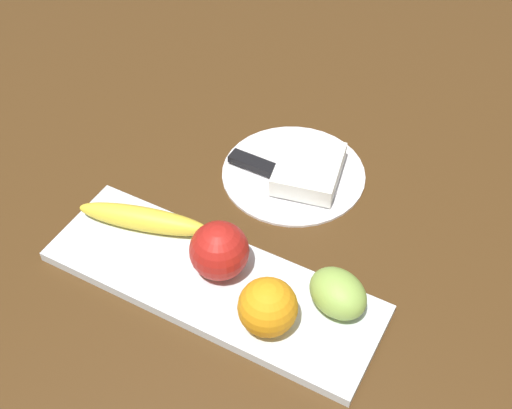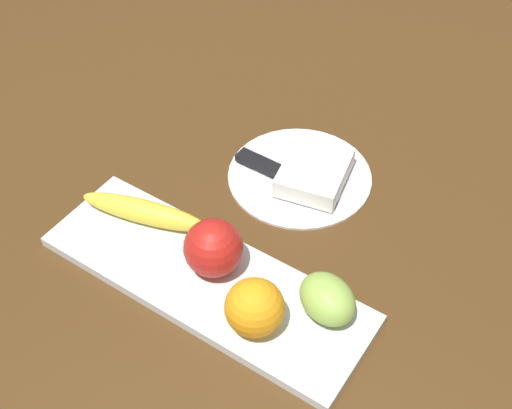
% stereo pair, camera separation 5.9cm
% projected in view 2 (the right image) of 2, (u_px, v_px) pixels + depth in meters
% --- Properties ---
extents(ground_plane, '(2.40, 2.40, 0.00)m').
position_uv_depth(ground_plane, '(216.00, 296.00, 0.90)').
color(ground_plane, '#492E15').
extents(fruit_tray, '(0.47, 0.15, 0.02)m').
position_uv_depth(fruit_tray, '(205.00, 279.00, 0.91)').
color(fruit_tray, silver).
rests_on(fruit_tray, ground_plane).
extents(apple, '(0.08, 0.08, 0.08)m').
position_uv_depth(apple, '(213.00, 248.00, 0.89)').
color(apple, '#B21E18').
rests_on(apple, fruit_tray).
extents(banana, '(0.20, 0.08, 0.04)m').
position_uv_depth(banana, '(144.00, 212.00, 0.96)').
color(banana, yellow).
rests_on(banana, fruit_tray).
extents(orange_near_apple, '(0.08, 0.08, 0.08)m').
position_uv_depth(orange_near_apple, '(254.00, 307.00, 0.82)').
color(orange_near_apple, orange).
rests_on(orange_near_apple, fruit_tray).
extents(grape_bunch, '(0.10, 0.09, 0.05)m').
position_uv_depth(grape_bunch, '(327.00, 299.00, 0.85)').
color(grape_bunch, '#8FB74D').
rests_on(grape_bunch, fruit_tray).
extents(dinner_plate, '(0.23, 0.23, 0.01)m').
position_uv_depth(dinner_plate, '(300.00, 175.00, 1.06)').
color(dinner_plate, white).
rests_on(dinner_plate, ground_plane).
extents(folded_napkin, '(0.12, 0.14, 0.03)m').
position_uv_depth(folded_napkin, '(316.00, 173.00, 1.03)').
color(folded_napkin, white).
rests_on(folded_napkin, dinner_plate).
extents(knife, '(0.18, 0.03, 0.01)m').
position_uv_depth(knife, '(271.00, 169.00, 1.05)').
color(knife, silver).
rests_on(knife, dinner_plate).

